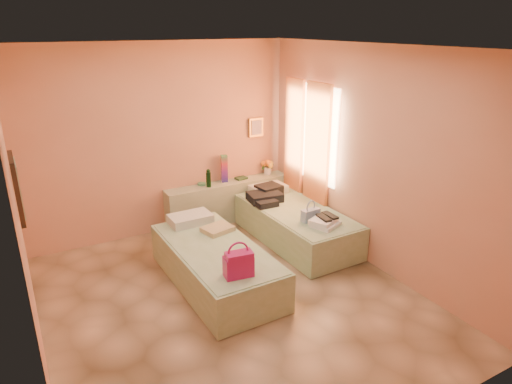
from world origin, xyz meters
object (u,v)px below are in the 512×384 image
headboard_ledge (228,201)px  magenta_handbag (238,264)px  water_bottle (208,179)px  green_book (241,178)px  bed_left (216,265)px  blue_handbag (310,215)px  towel_stack (325,222)px  flower_vase (268,166)px  bed_right (296,225)px

headboard_ledge → magenta_handbag: bearing=-113.5°
water_bottle → green_book: water_bottle is taller
bed_left → water_bottle: size_ratio=7.54×
blue_handbag → towel_stack: size_ratio=0.73×
bed_left → flower_vase: (1.75, 1.73, 0.55)m
green_book → towel_stack: (0.28, -1.86, -0.12)m
towel_stack → magenta_handbag: bearing=-160.1°
headboard_ledge → water_bottle: bearing=-172.5°
blue_handbag → towel_stack: (0.07, -0.24, -0.03)m
bed_right → magenta_handbag: 2.03m
flower_vase → magenta_handbag: flower_vase is taller
towel_stack → headboard_ledge: bearing=106.4°
water_bottle → green_book: (0.61, 0.08, -0.12)m
bed_right → towel_stack: 0.73m
towel_stack → bed_right: bearing=91.0°
flower_vase → headboard_ledge: bearing=-175.8°
headboard_ledge → water_bottle: 0.58m
bed_left → flower_vase: flower_vase is taller
green_book → magenta_handbag: magenta_handbag is taller
magenta_handbag → headboard_ledge: bearing=74.7°
bed_right → magenta_handbag: size_ratio=6.60×
headboard_ledge → blue_handbag: size_ratio=7.97×
magenta_handbag → flower_vase: bearing=61.8°
bed_left → blue_handbag: size_ratio=7.78×
green_book → water_bottle: bearing=178.2°
water_bottle → flower_vase: 1.12m
water_bottle → green_book: bearing=7.7°
magenta_handbag → bed_right: bearing=46.3°
bed_left → green_book: 2.15m
bed_left → towel_stack: towel_stack is taller
flower_vase → magenta_handbag: 3.05m
water_bottle → magenta_handbag: 2.46m
bed_left → bed_right: bearing=17.4°
bed_left → magenta_handbag: size_ratio=6.60×
bed_right → blue_handbag: 0.54m
green_book → magenta_handbag: size_ratio=0.60×
magenta_handbag → blue_handbag: bearing=36.4°
bed_right → bed_left: bearing=-162.6°
headboard_ledge → green_book: green_book is taller
bed_right → towel_stack: size_ratio=5.71×
green_book → headboard_ledge: bearing=178.4°
headboard_ledge → water_bottle: (-0.35, -0.05, 0.46)m
blue_handbag → water_bottle: bearing=114.9°
bed_left → magenta_handbag: 0.83m
blue_handbag → magenta_handbag: bearing=-154.7°
green_book → blue_handbag: bearing=-92.1°
water_bottle → bed_left: bearing=-111.3°
blue_handbag → bed_left: bearing=-179.8°
magenta_handbag → towel_stack: 1.68m
green_book → towel_stack: size_ratio=0.52×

